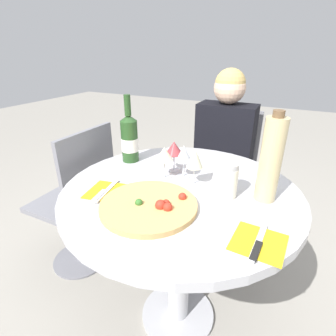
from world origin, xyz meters
The scene contains 15 objects.
ground_plane centered at (0.00, 0.00, 0.00)m, with size 12.00×12.00×0.00m, color gray.
dining_table centered at (0.00, 0.00, 0.64)m, with size 0.97×0.97×0.78m.
chair_behind_diner centered at (-0.02, 0.83, 0.45)m, with size 0.39×0.39×0.92m.
seated_diner centered at (-0.02, 0.69, 0.54)m, with size 0.36×0.41×1.20m.
chair_empty_side centered at (-0.69, 0.08, 0.45)m, with size 0.39×0.39×0.92m.
pizza_large centered at (-0.04, -0.19, 0.79)m, with size 0.35×0.35×0.05m.
wine_bottle centered at (-0.35, 0.15, 0.90)m, with size 0.08×0.08×0.33m.
tall_carafe centered at (0.32, 0.06, 0.94)m, with size 0.08×0.08×0.34m.
sugar_shaker centered at (0.18, 0.02, 0.85)m, with size 0.08×0.08×0.14m.
wine_glass_back_left centered at (-0.10, 0.15, 0.88)m, with size 0.08×0.08×0.14m.
wine_glass_front_right centered at (0.04, 0.05, 0.89)m, with size 0.07×0.07×0.16m.
wine_glass_front_left centered at (-0.10, 0.05, 0.89)m, with size 0.08×0.08×0.15m.
wine_glass_center centered at (-0.03, 0.10, 0.88)m, with size 0.07×0.07×0.15m.
place_setting_left centered at (-0.25, -0.17, 0.78)m, with size 0.18×0.19×0.01m.
place_setting_right centered at (0.34, -0.21, 0.78)m, with size 0.16×0.19×0.01m.
Camera 1 is at (0.38, -0.87, 1.30)m, focal length 28.00 mm.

